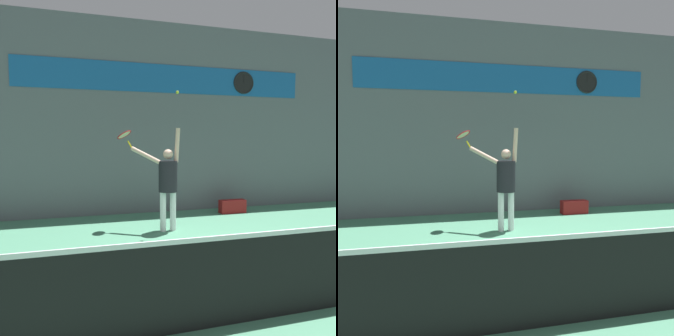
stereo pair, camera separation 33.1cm
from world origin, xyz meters
The scene contains 10 objects.
ground_plane centered at (0.00, 0.00, 0.00)m, with size 18.00×18.00×0.00m, color #4C8C6B.
back_wall centered at (0.00, 4.52, 2.50)m, with size 18.00×0.10×5.00m.
sponsor_banner centered at (0.00, 4.46, 3.54)m, with size 7.76×0.02×0.73m.
scoreboard_clock centered at (2.17, 4.44, 3.54)m, with size 0.62×0.06×0.62m.
court_net centered at (0.00, -1.03, 0.50)m, with size 6.48×0.07×1.06m.
tennis_player centered at (-0.59, 2.61, 1.09)m, with size 1.01×0.66×2.18m.
tennis_racket centered at (-1.41, 3.12, 2.03)m, with size 0.44×0.45×0.40m.
tennis_ball centered at (-0.40, 2.52, 2.91)m, with size 0.07×0.07×0.07m.
water_bottle centered at (1.31, 3.98, 0.11)m, with size 0.07×0.07×0.24m.
equipment_bag centered at (1.55, 3.81, 0.17)m, with size 0.70×0.24×0.35m.
Camera 2 is at (-2.16, -4.06, 1.90)m, focal length 35.00 mm.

